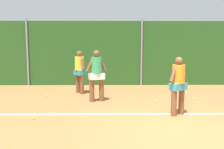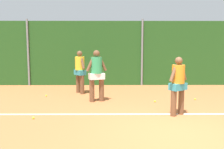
% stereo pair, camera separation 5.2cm
% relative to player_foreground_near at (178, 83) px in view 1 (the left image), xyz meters
% --- Properties ---
extents(ground_plane, '(30.53, 30.53, 0.00)m').
position_rel_player_foreground_near_xyz_m(ground_plane, '(-0.35, 0.60, -0.96)').
color(ground_plane, '#B76638').
extents(hedge_fence_backdrop, '(19.85, 0.25, 3.24)m').
position_rel_player_foreground_near_xyz_m(hedge_fence_backdrop, '(-0.35, 5.55, 0.66)').
color(hedge_fence_backdrop, '#23511E').
rests_on(hedge_fence_backdrop, ground_plane).
extents(fence_post_left, '(0.10, 0.10, 3.33)m').
position_rel_player_foreground_near_xyz_m(fence_post_left, '(-6.08, 5.37, 0.71)').
color(fence_post_left, gray).
rests_on(fence_post_left, ground_plane).
extents(fence_post_center, '(0.10, 0.10, 3.33)m').
position_rel_player_foreground_near_xyz_m(fence_post_center, '(-0.35, 5.37, 0.71)').
color(fence_post_center, gray).
rests_on(fence_post_center, ground_plane).
extents(court_baseline_paint, '(14.50, 0.10, 0.01)m').
position_rel_player_foreground_near_xyz_m(court_baseline_paint, '(-0.35, 0.09, -0.95)').
color(court_baseline_paint, white).
rests_on(court_baseline_paint, ground_plane).
extents(player_foreground_near, '(0.61, 0.52, 1.70)m').
position_rel_player_foreground_near_xyz_m(player_foreground_near, '(0.00, 0.00, 0.00)').
color(player_foreground_near, brown).
rests_on(player_foreground_near, ground_plane).
extents(player_midcourt, '(0.75, 0.48, 1.86)m').
position_rel_player_foreground_near_xyz_m(player_midcourt, '(-2.45, 1.78, 0.09)').
color(player_midcourt, brown).
rests_on(player_midcourt, ground_plane).
extents(player_backcourt_far, '(0.56, 0.64, 1.80)m').
position_rel_player_foreground_near_xyz_m(player_backcourt_far, '(-3.24, 3.30, 0.06)').
color(player_backcourt_far, brown).
rests_on(player_backcourt_far, ground_plane).
extents(tennis_ball_0, '(0.07, 0.07, 0.07)m').
position_rel_player_foreground_near_xyz_m(tennis_ball_0, '(-4.09, -0.38, -0.92)').
color(tennis_ball_0, '#CCDB33').
rests_on(tennis_ball_0, ground_plane).
extents(tennis_ball_1, '(0.07, 0.07, 0.07)m').
position_rel_player_foreground_near_xyz_m(tennis_ball_1, '(1.21, 1.97, -0.92)').
color(tennis_ball_1, '#CCDB33').
rests_on(tennis_ball_1, ground_plane).
extents(tennis_ball_2, '(0.07, 0.07, 0.07)m').
position_rel_player_foreground_near_xyz_m(tennis_ball_2, '(-0.36, 1.62, -0.92)').
color(tennis_ball_2, '#CCDB33').
rests_on(tennis_ball_2, ground_plane).
extents(tennis_ball_4, '(0.07, 0.07, 0.07)m').
position_rel_player_foreground_near_xyz_m(tennis_ball_4, '(-4.52, 2.66, -0.92)').
color(tennis_ball_4, '#CCDB33').
rests_on(tennis_ball_4, ground_plane).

